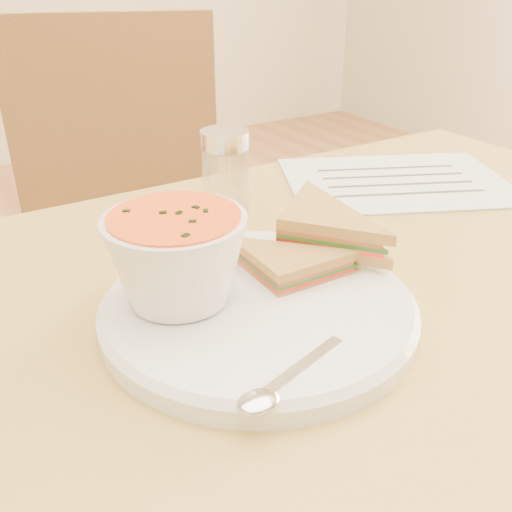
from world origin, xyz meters
TOP-DOWN VIEW (x-y plane):
  - chair_far at (-0.05, 0.60)m, footprint 0.54×0.54m
  - plate at (-0.13, -0.01)m, footprint 0.33×0.33m
  - soup_bowl at (-0.19, 0.03)m, footprint 0.14×0.14m
  - sandwich_half_a at (-0.11, -0.02)m, footprint 0.09×0.09m
  - sandwich_half_b at (-0.07, 0.05)m, footprint 0.16×0.16m
  - spoon at (-0.15, -0.11)m, footprint 0.16×0.08m
  - paper_menu at (0.23, 0.18)m, footprint 0.38×0.34m
  - condiment_shaker at (-0.04, 0.21)m, footprint 0.06×0.06m

SIDE VIEW (x-z plane):
  - chair_far at x=-0.05m, z-range 0.00..0.95m
  - paper_menu at x=0.23m, z-range 0.75..0.75m
  - plate at x=-0.13m, z-range 0.75..0.77m
  - spoon at x=-0.15m, z-range 0.77..0.78m
  - sandwich_half_a at x=-0.11m, z-range 0.77..0.79m
  - sandwich_half_b at x=-0.07m, z-range 0.78..0.81m
  - condiment_shaker at x=-0.04m, z-range 0.75..0.86m
  - soup_bowl at x=-0.19m, z-range 0.77..0.85m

